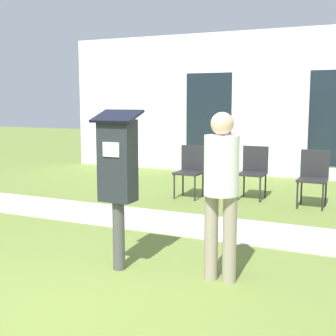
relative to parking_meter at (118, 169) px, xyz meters
name	(u,v)px	position (x,y,z in m)	size (l,w,h in m)	color
ground_plane	(51,312)	(0.00, -1.06, -1.02)	(40.00, 40.00, 0.00)	olive
sidewalk	(189,224)	(0.00, 1.84, -1.01)	(12.00, 1.10, 0.02)	beige
building_facade	(270,104)	(0.00, 6.51, 0.58)	(10.00, 0.26, 3.20)	white
parking_meter	(118,169)	(0.00, 0.00, 0.00)	(0.44, 0.31, 1.59)	#4C4C4C
person_standing	(221,183)	(1.01, 0.15, -0.09)	(0.32, 0.32, 1.58)	gray
outdoor_chair_left	(191,167)	(-0.70, 3.59, -0.49)	(0.44, 0.44, 0.90)	#262628
outdoor_chair_middle	(254,168)	(0.32, 3.94, -0.49)	(0.44, 0.44, 0.90)	#262628
outdoor_chair_right	(313,174)	(1.34, 3.73, -0.49)	(0.44, 0.44, 0.90)	#262628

